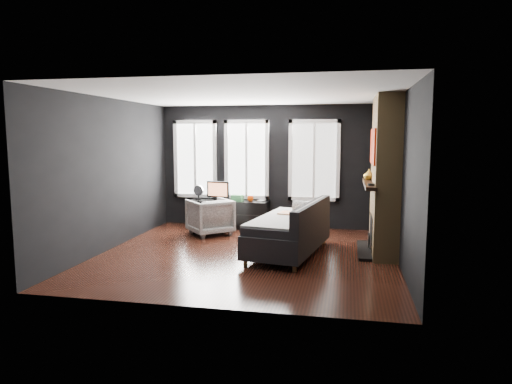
% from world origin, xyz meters
% --- Properties ---
extents(floor, '(5.00, 5.00, 0.00)m').
position_xyz_m(floor, '(0.00, 0.00, 0.00)').
color(floor, black).
rests_on(floor, ground).
extents(ceiling, '(5.00, 5.00, 0.00)m').
position_xyz_m(ceiling, '(0.00, 0.00, 2.70)').
color(ceiling, white).
rests_on(ceiling, ground).
extents(wall_back, '(5.00, 0.02, 2.70)m').
position_xyz_m(wall_back, '(0.00, 2.50, 1.35)').
color(wall_back, black).
rests_on(wall_back, ground).
extents(wall_left, '(0.02, 5.00, 2.70)m').
position_xyz_m(wall_left, '(-2.50, 0.00, 1.35)').
color(wall_left, black).
rests_on(wall_left, ground).
extents(wall_right, '(0.02, 5.00, 2.70)m').
position_xyz_m(wall_right, '(2.50, 0.00, 1.35)').
color(wall_right, black).
rests_on(wall_right, ground).
extents(windows, '(4.00, 0.16, 1.76)m').
position_xyz_m(windows, '(-0.45, 2.46, 2.38)').
color(windows, white).
rests_on(windows, wall_back).
extents(fireplace, '(0.70, 1.62, 2.70)m').
position_xyz_m(fireplace, '(2.30, 0.60, 1.35)').
color(fireplace, '#93724C').
rests_on(fireplace, floor).
extents(sofa, '(1.43, 2.31, 0.93)m').
position_xyz_m(sofa, '(0.69, 0.19, 0.46)').
color(sofa, black).
rests_on(sofa, floor).
extents(stripe_pillow, '(0.20, 0.39, 0.38)m').
position_xyz_m(stripe_pillow, '(1.03, 0.71, 0.67)').
color(stripe_pillow, gray).
rests_on(stripe_pillow, sofa).
extents(armchair, '(1.08, 1.08, 0.82)m').
position_xyz_m(armchair, '(-1.10, 1.43, 0.41)').
color(armchair, silver).
rests_on(armchair, floor).
extents(media_console, '(1.77, 0.57, 0.61)m').
position_xyz_m(media_console, '(-0.90, 2.24, 0.30)').
color(media_console, black).
rests_on(media_console, floor).
extents(monitor, '(0.55, 0.21, 0.48)m').
position_xyz_m(monitor, '(-1.14, 2.21, 0.85)').
color(monitor, black).
rests_on(monitor, media_console).
extents(desk_fan, '(0.28, 0.28, 0.34)m').
position_xyz_m(desk_fan, '(-1.60, 2.22, 0.77)').
color(desk_fan, '#9D9D9D').
rests_on(desk_fan, media_console).
extents(mug, '(0.16, 0.15, 0.14)m').
position_xyz_m(mug, '(-0.41, 2.19, 0.67)').
color(mug, '#EC4405').
rests_on(mug, media_console).
extents(book, '(0.15, 0.05, 0.20)m').
position_xyz_m(book, '(-0.25, 2.31, 0.71)').
color(book, '#B9AB90').
rests_on(book, media_console).
extents(storage_box, '(0.27, 0.20, 0.13)m').
position_xyz_m(storage_box, '(-0.70, 2.17, 0.67)').
color(storage_box, '#367B43').
rests_on(storage_box, media_console).
extents(mantel_vase, '(0.23, 0.23, 0.19)m').
position_xyz_m(mantel_vase, '(2.05, 1.05, 1.33)').
color(mantel_vase, gold).
rests_on(mantel_vase, fireplace).
extents(mantel_clock, '(0.13, 0.13, 0.04)m').
position_xyz_m(mantel_clock, '(2.05, 0.05, 1.25)').
color(mantel_clock, black).
rests_on(mantel_clock, fireplace).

